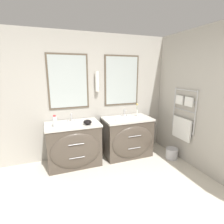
# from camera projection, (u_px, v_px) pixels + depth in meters

# --- Properties ---
(wall_back) EXTENTS (5.77, 0.16, 2.60)m
(wall_back) POSITION_uv_depth(u_px,v_px,m) (74.00, 97.00, 3.63)
(wall_back) COLOR #B2ADA3
(wall_back) RESTS_ON ground_plane
(wall_right) EXTENTS (0.13, 4.42, 2.60)m
(wall_right) POSITION_uv_depth(u_px,v_px,m) (201.00, 102.00, 3.18)
(wall_right) COLOR #B2ADA3
(wall_right) RESTS_ON ground_plane
(vanity_left) EXTENTS (1.03, 0.69, 0.85)m
(vanity_left) POSITION_uv_depth(u_px,v_px,m) (74.00, 145.00, 3.43)
(vanity_left) COLOR #4C4238
(vanity_left) RESTS_ON ground_plane
(vanity_right) EXTENTS (1.03, 0.69, 0.85)m
(vanity_right) POSITION_uv_depth(u_px,v_px,m) (128.00, 137.00, 3.83)
(vanity_right) COLOR #4C4238
(vanity_right) RESTS_ON ground_plane
(faucet_left) EXTENTS (0.17, 0.11, 0.17)m
(faucet_left) POSITION_uv_depth(u_px,v_px,m) (71.00, 118.00, 3.50)
(faucet_left) COLOR silver
(faucet_left) RESTS_ON vanity_left
(faucet_right) EXTENTS (0.17, 0.11, 0.17)m
(faucet_right) POSITION_uv_depth(u_px,v_px,m) (124.00, 113.00, 3.89)
(faucet_right) COLOR silver
(faucet_right) RESTS_ON vanity_right
(toiletry_bottle) EXTENTS (0.08, 0.08, 0.22)m
(toiletry_bottle) POSITION_uv_depth(u_px,v_px,m) (55.00, 121.00, 3.14)
(toiletry_bottle) COLOR silver
(toiletry_bottle) RESTS_ON vanity_left
(amenity_bowl) EXTENTS (0.16, 0.16, 0.09)m
(amenity_bowl) POSITION_uv_depth(u_px,v_px,m) (87.00, 122.00, 3.29)
(amenity_bowl) COLOR black
(amenity_bowl) RESTS_ON vanity_left
(flower_vase) EXTENTS (0.04, 0.04, 0.29)m
(flower_vase) POSITION_uv_depth(u_px,v_px,m) (137.00, 111.00, 3.90)
(flower_vase) COLOR silver
(flower_vase) RESTS_ON vanity_right
(soap_dish) EXTENTS (0.12, 0.08, 0.04)m
(soap_dish) POSITION_uv_depth(u_px,v_px,m) (119.00, 120.00, 3.58)
(soap_dish) COLOR white
(soap_dish) RESTS_ON vanity_right
(waste_bin) EXTENTS (0.25, 0.25, 0.23)m
(waste_bin) POSITION_uv_depth(u_px,v_px,m) (172.00, 153.00, 3.74)
(waste_bin) COLOR #B7B7BC
(waste_bin) RESTS_ON ground_plane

